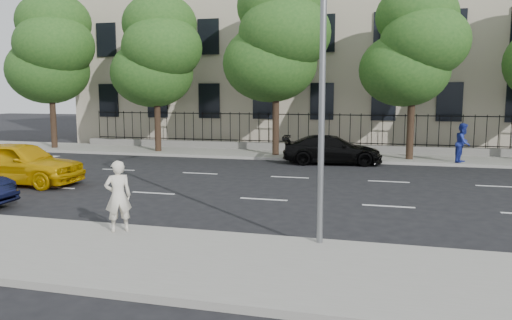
# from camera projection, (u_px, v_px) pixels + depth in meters

# --- Properties ---
(ground) EXTENTS (120.00, 120.00, 0.00)m
(ground) POSITION_uv_depth(u_px,v_px,m) (242.00, 217.00, 14.12)
(ground) COLOR black
(ground) RESTS_ON ground
(near_sidewalk) EXTENTS (60.00, 4.00, 0.15)m
(near_sidewalk) POSITION_uv_depth(u_px,v_px,m) (187.00, 260.00, 10.28)
(near_sidewalk) COLOR gray
(near_sidewalk) RESTS_ON ground
(far_sidewalk) EXTENTS (60.00, 4.00, 0.15)m
(far_sidewalk) POSITION_uv_depth(u_px,v_px,m) (314.00, 155.00, 27.52)
(far_sidewalk) COLOR gray
(far_sidewalk) RESTS_ON ground
(lane_markings) EXTENTS (49.60, 4.62, 0.01)m
(lane_markings) POSITION_uv_depth(u_px,v_px,m) (278.00, 187.00, 18.67)
(lane_markings) COLOR silver
(lane_markings) RESTS_ON ground
(masonry_building) EXTENTS (34.60, 12.11, 18.50)m
(masonry_building) POSITION_uv_depth(u_px,v_px,m) (335.00, 14.00, 34.89)
(masonry_building) COLOR #B7A991
(masonry_building) RESTS_ON ground
(iron_fence) EXTENTS (30.00, 0.50, 2.20)m
(iron_fence) POSITION_uv_depth(u_px,v_px,m) (318.00, 142.00, 29.07)
(iron_fence) COLOR slate
(iron_fence) RESTS_ON far_sidewalk
(street_light) EXTENTS (0.25, 3.32, 8.05)m
(street_light) POSITION_uv_depth(u_px,v_px,m) (326.00, 18.00, 11.10)
(street_light) COLOR slate
(street_light) RESTS_ON near_sidewalk
(tree_a) EXTENTS (5.71, 5.31, 9.39)m
(tree_a) POSITION_uv_depth(u_px,v_px,m) (52.00, 49.00, 30.17)
(tree_a) COLOR #382619
(tree_a) RESTS_ON far_sidewalk
(tree_b) EXTENTS (5.53, 5.12, 8.97)m
(tree_b) POSITION_uv_depth(u_px,v_px,m) (158.00, 52.00, 28.42)
(tree_b) COLOR #382619
(tree_b) RESTS_ON far_sidewalk
(tree_c) EXTENTS (5.89, 5.50, 9.80)m
(tree_c) POSITION_uv_depth(u_px,v_px,m) (278.00, 38.00, 26.56)
(tree_c) COLOR #382619
(tree_c) RESTS_ON far_sidewalk
(tree_d) EXTENTS (5.34, 4.94, 8.84)m
(tree_d) POSITION_uv_depth(u_px,v_px,m) (415.00, 46.00, 24.85)
(tree_d) COLOR #382619
(tree_d) RESTS_ON far_sidewalk
(yellow_taxi) EXTENTS (4.94, 2.04, 1.67)m
(yellow_taxi) POSITION_uv_depth(u_px,v_px,m) (20.00, 163.00, 19.10)
(yellow_taxi) COLOR #D79F07
(yellow_taxi) RESTS_ON ground
(black_sedan) EXTENTS (5.10, 2.61, 1.42)m
(black_sedan) POSITION_uv_depth(u_px,v_px,m) (332.00, 150.00, 24.72)
(black_sedan) COLOR black
(black_sedan) RESTS_ON ground
(woman_near) EXTENTS (0.76, 0.72, 1.74)m
(woman_near) POSITION_uv_depth(u_px,v_px,m) (118.00, 196.00, 12.05)
(woman_near) COLOR beige
(woman_near) RESTS_ON near_sidewalk
(pedestrian_far) EXTENTS (1.04, 1.14, 1.91)m
(pedestrian_far) POSITION_uv_depth(u_px,v_px,m) (463.00, 143.00, 24.10)
(pedestrian_far) COLOR navy
(pedestrian_far) RESTS_ON far_sidewalk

